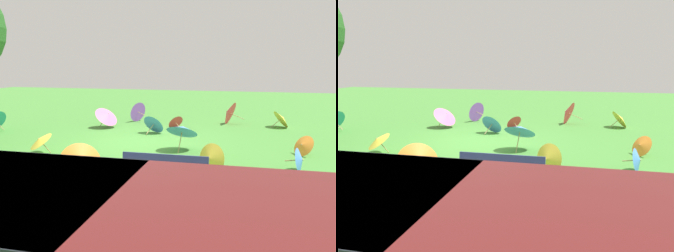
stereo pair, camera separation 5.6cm
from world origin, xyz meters
TOP-DOWN VIEW (x-y plane):
  - ground at (0.00, 0.00)m, footprint 40.00×40.00m
  - park_bench at (-1.99, 4.46)m, footprint 1.61×0.50m
  - parasol_pink_0 at (1.97, -1.93)m, footprint 1.11×1.17m
  - parasol_yellow_0 at (-4.57, -3.65)m, footprint 0.83×0.96m
  - parasol_blue_0 at (-1.54, 0.78)m, footprint 1.02×0.99m
  - parasol_orange_1 at (-0.07, 4.10)m, footprint 1.03×0.99m
  - parasol_yellow_1 at (2.20, 2.16)m, footprint 0.94×0.94m
  - parasol_blue_1 at (-0.06, -1.41)m, footprint 0.94×0.85m
  - parasol_purple_0 at (1.36, -3.64)m, footprint 0.78×0.89m
  - parasol_blue_2 at (-4.62, 2.09)m, footprint 0.53×0.61m
  - parasol_orange_2 at (-4.85, 0.55)m, footprint 0.70×0.74m
  - parasol_yellow_2 at (-2.59, 2.76)m, footprint 0.75×0.76m
  - parasol_red_1 at (-0.60, -2.41)m, footprint 0.72×0.73m
  - parasol_red_2 at (-2.49, -3.99)m, footprint 1.00×1.04m

SIDE VIEW (x-z plane):
  - ground at x=0.00m, z-range 0.00..0.00m
  - parasol_red_1 at x=-0.60m, z-range 0.00..0.56m
  - parasol_blue_2 at x=-4.62m, z-range 0.00..0.58m
  - parasol_orange_2 at x=-4.85m, z-range 0.00..0.58m
  - parasol_yellow_0 at x=-4.57m, z-range 0.00..0.72m
  - parasol_yellow_2 at x=-2.59m, z-range 0.00..0.72m
  - parasol_blue_1 at x=-0.06m, z-range 0.00..0.73m
  - parasol_yellow_1 at x=2.20m, z-range 0.08..0.73m
  - parasol_purple_0 at x=1.36m, z-range 0.00..0.85m
  - parasol_orange_1 at x=-0.07m, z-range 0.00..0.90m
  - park_bench at x=-1.99m, z-range 0.01..0.92m
  - parasol_red_2 at x=-2.49m, z-range 0.00..0.96m
  - parasol_pink_0 at x=1.97m, z-range 0.06..0.95m
  - parasol_blue_0 at x=-1.54m, z-range 0.16..1.08m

